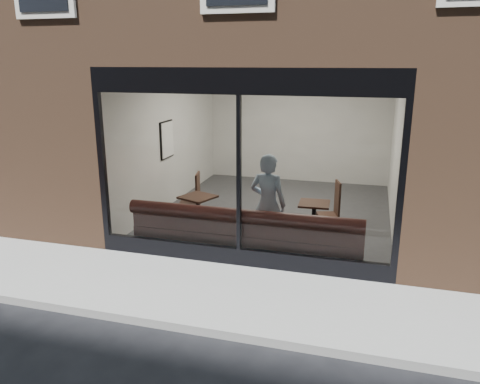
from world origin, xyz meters
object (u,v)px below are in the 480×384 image
(person, at_px, (268,204))
(cafe_table_right, at_px, (314,204))
(cafe_table_left, at_px, (198,197))
(cafe_chair_left, at_px, (190,204))
(cafe_chair_right, at_px, (327,215))
(banquette, at_px, (245,244))

(person, height_order, cafe_table_right, person)
(cafe_table_left, bearing_deg, cafe_chair_left, 120.13)
(cafe_table_left, xyz_separation_m, cafe_table_right, (2.24, 0.18, 0.00))
(cafe_chair_right, bearing_deg, banquette, 40.28)
(cafe_table_left, relative_size, cafe_chair_left, 1.25)
(cafe_table_right, height_order, cafe_chair_left, cafe_table_right)
(person, bearing_deg, cafe_table_left, -10.98)
(cafe_chair_left, bearing_deg, banquette, 121.20)
(cafe_table_left, xyz_separation_m, cafe_chair_left, (-0.59, 1.02, -0.50))
(cafe_table_right, xyz_separation_m, cafe_chair_left, (-2.83, 0.85, -0.50))
(cafe_chair_right, bearing_deg, person, 44.06)
(person, distance_m, cafe_table_right, 1.04)
(banquette, distance_m, cafe_table_left, 1.55)
(cafe_chair_right, bearing_deg, cafe_table_right, 61.84)
(banquette, distance_m, cafe_chair_right, 2.29)
(cafe_table_left, bearing_deg, cafe_chair_right, 24.43)
(person, relative_size, cafe_chair_left, 3.79)
(person, bearing_deg, cafe_chair_right, -109.30)
(banquette, bearing_deg, cafe_chair_left, 133.73)
(person, xyz_separation_m, cafe_chair_right, (0.89, 1.65, -0.65))
(banquette, bearing_deg, cafe_table_left, 144.74)
(person, bearing_deg, cafe_table_right, -125.40)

